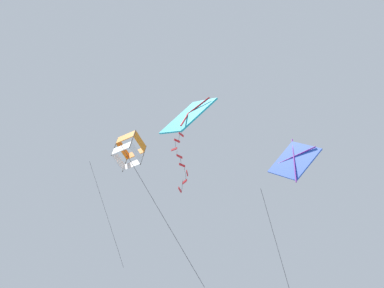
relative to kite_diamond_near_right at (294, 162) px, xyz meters
The scene contains 3 objects.
kite_diamond_near_right is the anchor object (origin of this frame).
kite_diamond_low_drifter 3.40m from the kite_diamond_near_right, 23.84° to the left, with size 2.70×1.80×6.00m.
kite_box_near_left 12.35m from the kite_diamond_near_right, 50.90° to the right, with size 2.48×2.32×6.22m.
Camera 1 is at (-3.88, 18.23, 8.75)m, focal length 61.85 mm.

